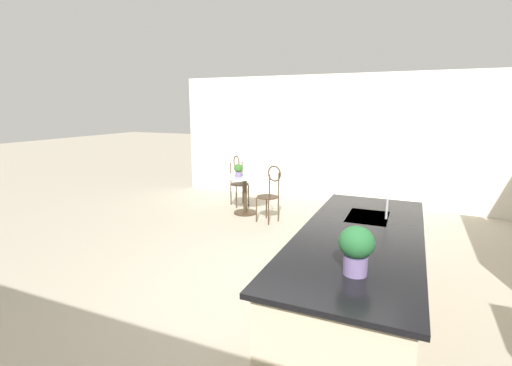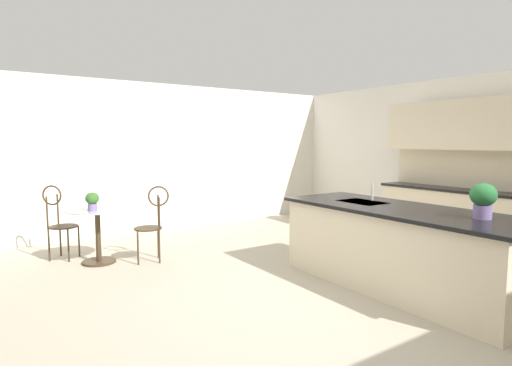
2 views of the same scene
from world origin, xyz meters
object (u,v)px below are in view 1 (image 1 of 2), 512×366
bistro_table (245,191)px  chair_by_island (270,191)px  potted_plant_counter_far (356,247)px  potted_plant_on_table (238,169)px  chair_near_window (238,178)px

bistro_table → chair_by_island: chair_by_island is taller
potted_plant_counter_far → potted_plant_on_table: bearing=-143.8°
chair_by_island → potted_plant_counter_far: 4.01m
bistro_table → chair_near_window: (-0.51, -0.39, 0.13)m
chair_by_island → potted_plant_counter_far: size_ratio=3.08×
potted_plant_on_table → potted_plant_counter_far: bearing=36.2°
potted_plant_on_table → potted_plant_counter_far: size_ratio=0.72×
chair_near_window → chair_by_island: size_ratio=1.00×
bistro_table → chair_by_island: (0.33, 0.64, 0.13)m
potted_plant_on_table → bistro_table: bearing=143.4°
chair_near_window → chair_by_island: same height
bistro_table → chair_near_window: 0.66m
chair_near_window → chair_by_island: (0.84, 1.04, 0.00)m
bistro_table → chair_near_window: size_ratio=0.77×
chair_near_window → potted_plant_counter_far: size_ratio=3.08×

